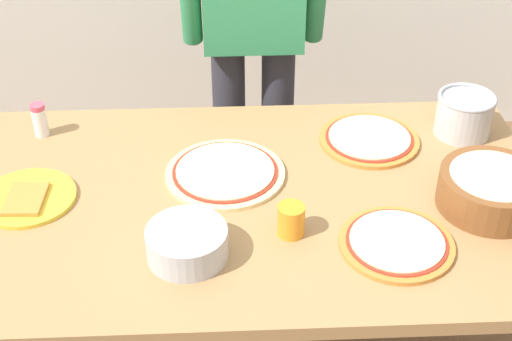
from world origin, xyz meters
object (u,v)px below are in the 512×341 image
object	(u,v)px
person_cook	(253,19)
pizza_cooked_on_tray	(369,139)
pizza_second_cooked	(397,243)
plate_with_slice	(27,198)
cup_orange	(291,220)
salt_shaker	(40,120)
pizza_raw_on_board	(225,173)
popcorn_bowl	(492,187)
mixing_bowl_steel	(187,243)
steel_pot	(464,114)
dining_table	(257,222)

from	to	relation	value
person_cook	pizza_cooked_on_tray	xyz separation A→B (m)	(0.33, -0.50, -0.17)
pizza_second_cooked	plate_with_slice	bearing A→B (deg)	166.50
cup_orange	salt_shaker	xyz separation A→B (m)	(-0.72, 0.50, 0.01)
person_cook	pizza_raw_on_board	distance (m)	0.69
pizza_second_cooked	popcorn_bowl	distance (m)	0.32
mixing_bowl_steel	steel_pot	bearing A→B (deg)	32.33
plate_with_slice	mixing_bowl_steel	bearing A→B (deg)	-28.81
steel_pot	popcorn_bowl	bearing A→B (deg)	-94.19
popcorn_bowl	mixing_bowl_steel	xyz separation A→B (m)	(-0.80, -0.16, -0.02)
salt_shaker	cup_orange	bearing A→B (deg)	-34.63
pizza_cooked_on_tray	mixing_bowl_steel	xyz separation A→B (m)	(-0.53, -0.48, 0.03)
dining_table	pizza_raw_on_board	xyz separation A→B (m)	(-0.08, 0.10, 0.10)
dining_table	steel_pot	distance (m)	0.72
popcorn_bowl	steel_pot	world-z (taller)	steel_pot
pizza_second_cooked	mixing_bowl_steel	bearing A→B (deg)	-178.73
mixing_bowl_steel	salt_shaker	distance (m)	0.73
person_cook	mixing_bowl_steel	size ratio (longest dim) A/B	8.10
steel_pot	salt_shaker	size ratio (longest dim) A/B	1.64
pizza_cooked_on_tray	popcorn_bowl	xyz separation A→B (m)	(0.26, -0.32, 0.05)
pizza_cooked_on_tray	pizza_raw_on_board	bearing A→B (deg)	-160.68
pizza_cooked_on_tray	person_cook	bearing A→B (deg)	123.10
pizza_raw_on_board	cup_orange	xyz separation A→B (m)	(0.16, -0.26, 0.03)
pizza_cooked_on_tray	salt_shaker	world-z (taller)	salt_shaker
pizza_cooked_on_tray	steel_pot	xyz separation A→B (m)	(0.29, 0.04, 0.06)
pizza_second_cooked	steel_pot	world-z (taller)	steel_pot
pizza_raw_on_board	dining_table	bearing A→B (deg)	-49.89
popcorn_bowl	pizza_raw_on_board	bearing A→B (deg)	166.44
popcorn_bowl	cup_orange	size ratio (longest dim) A/B	3.29
steel_pot	salt_shaker	bearing A→B (deg)	177.82
pizza_raw_on_board	cup_orange	distance (m)	0.31
person_cook	dining_table	bearing A→B (deg)	-91.78
mixing_bowl_steel	cup_orange	xyz separation A→B (m)	(0.26, 0.07, 0.00)
pizza_raw_on_board	pizza_second_cooked	size ratio (longest dim) A/B	1.18
pizza_raw_on_board	pizza_cooked_on_tray	bearing A→B (deg)	19.32
plate_with_slice	mixing_bowl_steel	distance (m)	0.50
cup_orange	salt_shaker	size ratio (longest dim) A/B	0.80
dining_table	steel_pot	world-z (taller)	steel_pot
pizza_raw_on_board	steel_pot	size ratio (longest dim) A/B	1.95
person_cook	pizza_raw_on_board	size ratio (longest dim) A/B	4.78
pizza_cooked_on_tray	popcorn_bowl	bearing A→B (deg)	-50.57
dining_table	pizza_second_cooked	bearing A→B (deg)	-32.92
steel_pot	person_cook	bearing A→B (deg)	143.03
pizza_raw_on_board	mixing_bowl_steel	bearing A→B (deg)	-106.17
pizza_cooked_on_tray	popcorn_bowl	size ratio (longest dim) A/B	1.07
pizza_cooked_on_tray	steel_pot	bearing A→B (deg)	7.27
person_cook	salt_shaker	distance (m)	0.79
popcorn_bowl	cup_orange	xyz separation A→B (m)	(-0.54, -0.09, -0.02)
cup_orange	pizza_raw_on_board	bearing A→B (deg)	122.31
dining_table	mixing_bowl_steel	xyz separation A→B (m)	(-0.18, -0.23, 0.13)
plate_with_slice	popcorn_bowl	size ratio (longest dim) A/B	0.93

